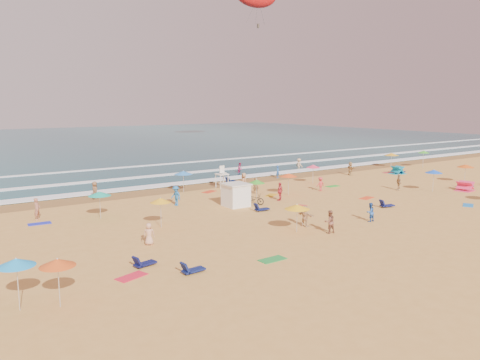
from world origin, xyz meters
TOP-DOWN VIEW (x-y plane):
  - ground at (0.00, 0.00)m, footprint 220.00×220.00m
  - ocean at (0.00, 84.00)m, footprint 220.00×140.00m
  - wet_sand at (0.00, 12.50)m, footprint 220.00×220.00m
  - surf_foam at (0.00, 21.32)m, footprint 200.00×18.70m
  - cabana at (-5.70, 1.51)m, footprint 2.00×2.00m
  - cabana_roof at (-5.70, 1.51)m, footprint 2.20×2.20m
  - bicycle at (-3.80, 1.21)m, footprint 1.50×2.00m
  - lifeguard_stand at (-1.70, 10.23)m, footprint 1.20×1.20m
  - beach_umbrellas at (2.97, -0.34)m, footprint 59.10×24.04m
  - loungers at (4.42, -2.56)m, footprint 45.01×24.62m
  - towels at (-0.77, -0.84)m, footprint 46.87×22.24m
  - popup_tents at (21.20, -0.07)m, footprint 6.57×13.92m
  - beachgoers at (0.89, 4.51)m, footprint 39.75×28.83m

SIDE VIEW (x-z plane):
  - ground at x=0.00m, z-range 0.00..0.00m
  - ocean at x=0.00m, z-range -0.09..0.09m
  - wet_sand at x=0.00m, z-range 0.01..0.01m
  - towels at x=-0.77m, z-range 0.00..0.03m
  - surf_foam at x=0.00m, z-range 0.08..0.12m
  - loungers at x=4.42m, z-range 0.00..0.34m
  - bicycle at x=-3.80m, z-range 0.00..1.00m
  - popup_tents at x=21.20m, z-range 0.00..1.20m
  - beachgoers at x=0.89m, z-range -0.25..1.90m
  - cabana at x=-5.70m, z-range 0.00..2.00m
  - lifeguard_stand at x=-1.70m, z-range 0.00..2.10m
  - cabana_roof at x=-5.70m, z-range 2.00..2.12m
  - beach_umbrellas at x=2.97m, z-range 1.69..2.48m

